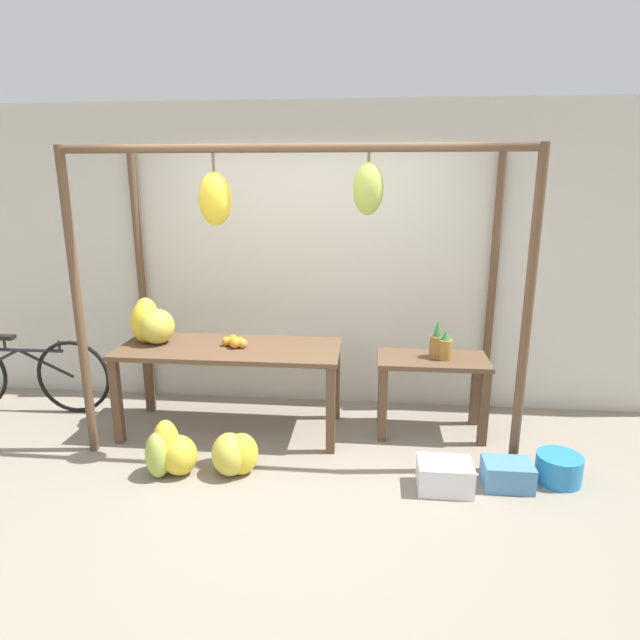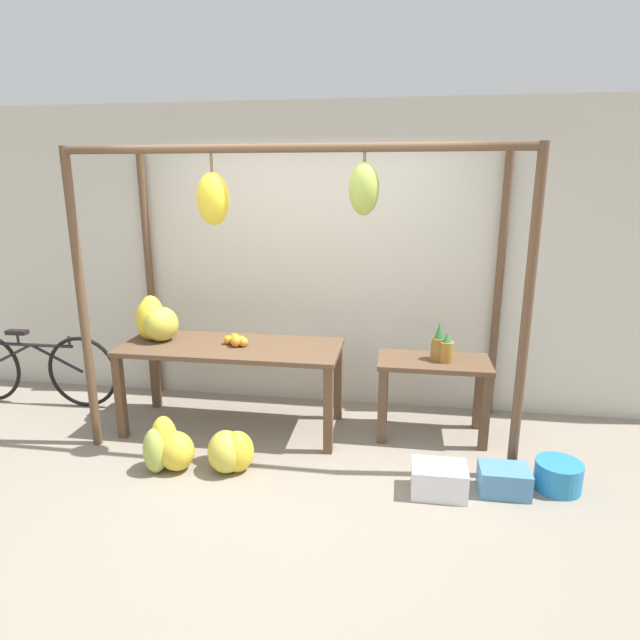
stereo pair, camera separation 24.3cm
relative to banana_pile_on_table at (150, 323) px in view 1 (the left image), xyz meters
The scene contains 14 objects.
ground_plane 1.83m from the banana_pile_on_table, 32.81° to the right, with size 20.00×20.00×0.00m, color gray.
shop_wall_back 1.57m from the banana_pile_on_table, 28.14° to the left, with size 8.00×0.08×2.80m.
stall_awning 1.48m from the banana_pile_on_table, 10.13° to the right, with size 3.36×1.28×2.36m.
display_table_main 0.75m from the banana_pile_on_table, ahead, with size 1.86×0.74×0.76m.
display_table_side 2.44m from the banana_pile_on_table, ahead, with size 0.92×0.49×0.68m.
banana_pile_on_table is the anchor object (origin of this frame).
orange_pile 0.77m from the banana_pile_on_table, ahead, with size 0.23×0.20×0.09m.
pineapple_cluster 2.46m from the banana_pile_on_table, ahead, with size 0.18×0.17×0.32m.
banana_pile_ground_left 1.19m from the banana_pile_on_table, 62.46° to the right, with size 0.44×0.37×0.42m.
banana_pile_ground_right 1.42m from the banana_pile_on_table, 40.42° to the right, with size 0.43×0.39×0.32m.
fruit_crate_white 2.69m from the banana_pile_on_table, 18.89° to the right, with size 0.38×0.27×0.21m.
blue_bucket 3.43m from the banana_pile_on_table, 11.11° to the right, with size 0.32×0.32×0.20m.
parked_bicycle 1.48m from the banana_pile_on_table, behind, with size 1.70×0.08×0.74m.
fruit_crate_purple 3.09m from the banana_pile_on_table, 14.60° to the right, with size 0.34×0.25×0.19m.
Camera 1 is at (0.56, -3.40, 2.12)m, focal length 30.00 mm.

